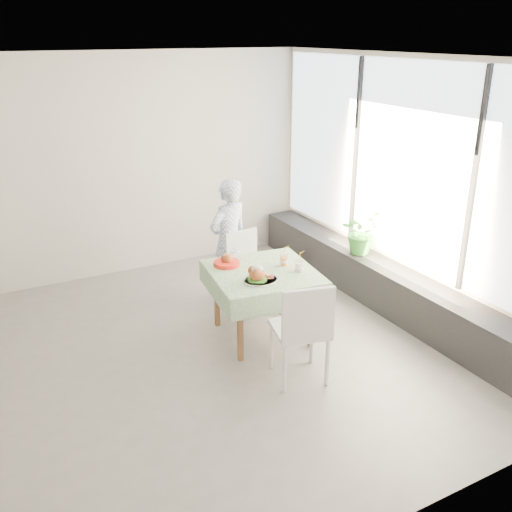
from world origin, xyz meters
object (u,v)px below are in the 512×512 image
chair_far (249,284)px  main_dish (259,276)px  diner (229,241)px  potted_plant (361,232)px  chair_near (299,349)px  cafe_table (263,296)px  juice_cup_orange (284,260)px

chair_far → main_dish: size_ratio=2.54×
diner → potted_plant: bearing=144.7°
chair_near → diner: diner is taller
cafe_table → juice_cup_orange: juice_cup_orange is taller
diner → main_dish: bearing=61.8°
chair_far → juice_cup_orange: 0.85m
cafe_table → chair_near: 0.87m
chair_near → juice_cup_orange: 1.07m
chair_near → main_dish: (-0.08, 0.64, 0.49)m
cafe_table → chair_far: chair_far is taller
potted_plant → cafe_table: bearing=-164.8°
chair_far → chair_near: size_ratio=0.88×
main_dish → juice_cup_orange: size_ratio=1.44×
cafe_table → chair_near: bearing=-95.9°
main_dish → potted_plant: 1.87m
chair_far → main_dish: main_dish is taller
juice_cup_orange → diner: bearing=101.5°
chair_near → diner: bearing=84.7°
chair_near → juice_cup_orange: (0.36, 0.88, 0.49)m
chair_far → main_dish: bearing=-112.4°
cafe_table → chair_near: size_ratio=1.18×
diner → potted_plant: diner is taller
main_dish → chair_near: bearing=-83.3°
diner → main_dish: size_ratio=4.29×
potted_plant → main_dish: bearing=-159.6°
cafe_table → juice_cup_orange: (0.27, 0.02, 0.34)m
chair_near → main_dish: size_ratio=2.88×
chair_far → potted_plant: potted_plant is taller
cafe_table → chair_far: (0.21, 0.69, -0.19)m
chair_far → juice_cup_orange: size_ratio=3.66×
diner → potted_plant: size_ratio=2.79×
cafe_table → chair_near: chair_near is taller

